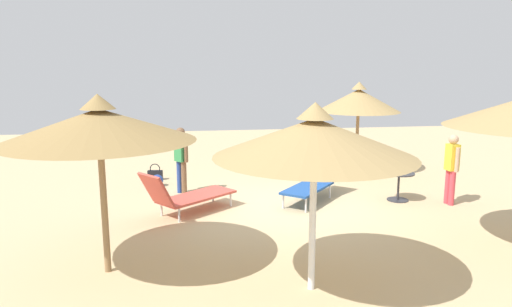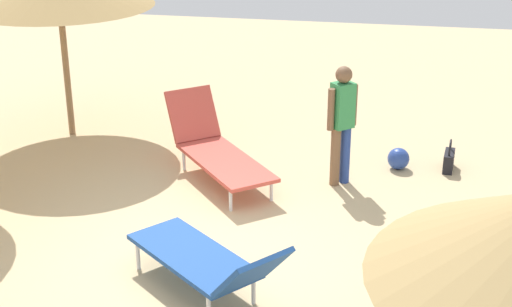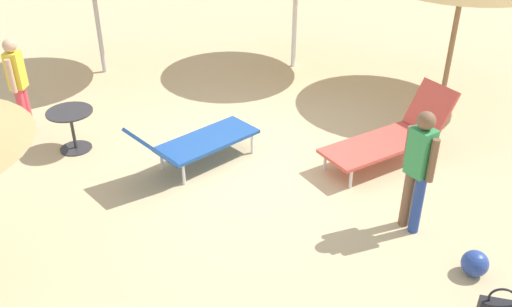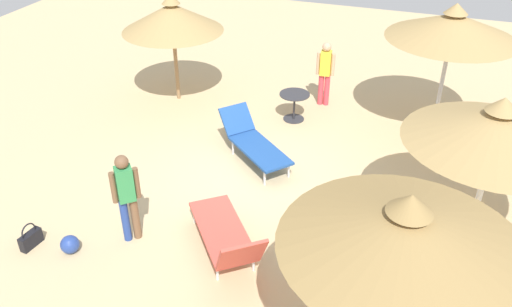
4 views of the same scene
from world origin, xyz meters
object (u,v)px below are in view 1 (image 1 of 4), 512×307
Objects in this scene: side_table_round at (399,181)px; parasol_umbrella_front at (315,138)px; parasol_umbrella_near_right at (359,100)px; beach_ball at (157,180)px; lounge_chair_center at (186,195)px; person_standing_far_right at (452,166)px; handbag at (155,174)px; parasol_umbrella_edge at (99,125)px; person_standing_far_left at (181,156)px; lounge_chair_back at (313,183)px.

parasol_umbrella_front is at bearing 51.52° from side_table_round.
parasol_umbrella_near_right is 6.06m from beach_ball.
person_standing_far_right is (-5.84, 0.13, 0.46)m from lounge_chair_center.
beach_ball is (-0.10, 0.69, 0.00)m from handbag.
handbag is at bearing -25.95° from person_standing_far_right.
parasol_umbrella_edge reaches higher than person_standing_far_left.
handbag is at bearing -75.12° from lounge_chair_center.
handbag is 0.69m from beach_ball.
person_standing_far_left is at bearing -70.83° from parasol_umbrella_front.
parasol_umbrella_edge is at bearing -18.93° from parasol_umbrella_front.
person_standing_far_left is at bearing -19.36° from lounge_chair_back.
side_table_round reaches higher than beach_ball.
parasol_umbrella_front reaches higher than beach_ball.
handbag is (0.73, -1.45, -0.76)m from person_standing_far_left.
lounge_chair_center is at bearing 3.87° from side_table_round.
beach_ball is (5.68, 0.93, -1.92)m from parasol_umbrella_near_right.
parasol_umbrella_near_right is 8.59× the size of beach_ball.
person_standing_far_right is at bearing 163.19° from person_standing_far_left.
lounge_chair_center reaches higher than side_table_round.
person_standing_far_left is 1.25m from beach_ball.
beach_ball is at bearing -67.76° from parasol_umbrella_front.
parasol_umbrella_edge reaches higher than parasol_umbrella_front.
lounge_chair_center is 1.27× the size of person_standing_far_left.
parasol_umbrella_edge is 4.59m from person_standing_far_left.
person_standing_far_right is 6.20m from person_standing_far_left.
parasol_umbrella_front reaches higher than handbag.
person_standing_far_right is 1.18m from side_table_round.
side_table_round is (-3.11, -3.91, -1.70)m from parasol_umbrella_front.
side_table_round is at bearing 164.80° from person_standing_far_left.
parasol_umbrella_front is at bearing 74.61° from lounge_chair_back.
side_table_round is 2.29× the size of beach_ball.
parasol_umbrella_near_right is 6.09m from handbag.
parasol_umbrella_edge is at bearing 19.31° from person_standing_far_right.
person_standing_far_left is at bearing -104.30° from parasol_umbrella_edge.
person_standing_far_right is at bearing 178.77° from lounge_chair_center.
lounge_chair_back is at bearing -105.39° from parasol_umbrella_front.
side_table_round is at bearing -176.13° from lounge_chair_center.
lounge_chair_center is (-1.18, -2.59, -1.82)m from parasol_umbrella_edge.
person_standing_far_right reaches higher than lounge_chair_center.
beach_ball is at bearing -21.27° from person_standing_far_right.
beach_ball is at bearing -50.30° from person_standing_far_left.
person_standing_far_right reaches higher than beach_ball.
lounge_chair_center is 6.77× the size of beach_ball.
person_standing_far_left is (-1.08, -4.25, -1.33)m from parasol_umbrella_edge.
person_standing_far_right is 0.98× the size of person_standing_far_left.
parasol_umbrella_edge is 4.00× the size of side_table_round.
lounge_chair_center is (1.73, -3.58, -1.72)m from parasol_umbrella_front.
handbag reaches higher than beach_ball.
person_standing_far_right is 3.53× the size of handbag.
lounge_chair_center reaches higher than lounge_chair_back.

